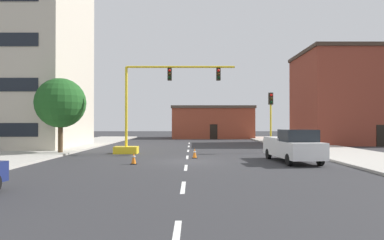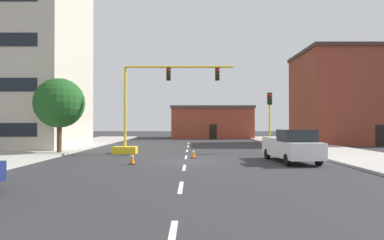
% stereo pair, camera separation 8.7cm
% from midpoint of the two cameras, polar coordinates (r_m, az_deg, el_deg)
% --- Properties ---
extents(ground_plane, '(160.00, 160.00, 0.00)m').
position_cam_midpoint_polar(ground_plane, '(21.15, -0.82, -6.95)').
color(ground_plane, '#2D2D30').
extents(sidewalk_left, '(6.00, 56.00, 0.14)m').
position_cam_midpoint_polar(sidewalk_left, '(31.59, -22.74, -4.66)').
color(sidewalk_left, '#B2ADA3').
rests_on(sidewalk_left, ground_plane).
extents(sidewalk_right, '(6.00, 56.00, 0.14)m').
position_cam_midpoint_polar(sidewalk_right, '(31.31, 21.87, -4.70)').
color(sidewalk_right, '#B2ADA3').
rests_on(sidewalk_right, ground_plane).
extents(lane_stripe_seg_0, '(0.16, 2.40, 0.01)m').
position_cam_midpoint_polar(lane_stripe_seg_0, '(7.41, -2.84, -19.07)').
color(lane_stripe_seg_0, silver).
rests_on(lane_stripe_seg_0, ground_plane).
extents(lane_stripe_seg_1, '(0.16, 2.40, 0.01)m').
position_cam_midpoint_polar(lane_stripe_seg_1, '(12.74, -1.51, -11.20)').
color(lane_stripe_seg_1, silver).
rests_on(lane_stripe_seg_1, ground_plane).
extents(lane_stripe_seg_2, '(0.16, 2.40, 0.01)m').
position_cam_midpoint_polar(lane_stripe_seg_2, '(18.18, -0.99, -7.99)').
color(lane_stripe_seg_2, silver).
rests_on(lane_stripe_seg_2, ground_plane).
extents(lane_stripe_seg_3, '(0.16, 2.40, 0.01)m').
position_cam_midpoint_polar(lane_stripe_seg_3, '(23.64, -0.71, -6.27)').
color(lane_stripe_seg_3, silver).
rests_on(lane_stripe_seg_3, ground_plane).
extents(lane_stripe_seg_4, '(0.16, 2.40, 0.01)m').
position_cam_midpoint_polar(lane_stripe_seg_4, '(29.12, -0.54, -5.19)').
color(lane_stripe_seg_4, silver).
rests_on(lane_stripe_seg_4, ground_plane).
extents(lane_stripe_seg_5, '(0.16, 2.40, 0.01)m').
position_cam_midpoint_polar(lane_stripe_seg_5, '(34.60, -0.42, -4.45)').
color(lane_stripe_seg_5, silver).
rests_on(lane_stripe_seg_5, ground_plane).
extents(lane_stripe_seg_6, '(0.16, 2.40, 0.01)m').
position_cam_midpoint_polar(lane_stripe_seg_6, '(40.09, -0.34, -3.92)').
color(lane_stripe_seg_6, silver).
rests_on(lane_stripe_seg_6, ground_plane).
extents(building_brick_center, '(12.63, 9.03, 5.01)m').
position_cam_midpoint_polar(building_brick_center, '(54.43, 3.50, -0.38)').
color(building_brick_center, brown).
rests_on(building_brick_center, ground_plane).
extents(building_row_right, '(13.35, 10.14, 10.65)m').
position_cam_midpoint_polar(building_row_right, '(43.88, 26.22, 3.39)').
color(building_row_right, brown).
rests_on(building_row_right, ground_plane).
extents(traffic_signal_gantry, '(9.34, 1.20, 6.83)m').
position_cam_midpoint_polar(traffic_signal_gantry, '(26.66, -8.33, -0.75)').
color(traffic_signal_gantry, yellow).
rests_on(traffic_signal_gantry, ground_plane).
extents(traffic_light_pole_right, '(0.32, 0.47, 4.80)m').
position_cam_midpoint_polar(traffic_light_pole_right, '(27.79, 13.19, 1.88)').
color(traffic_light_pole_right, yellow).
rests_on(traffic_light_pole_right, ground_plane).
extents(tree_left_near, '(3.79, 3.79, 5.81)m').
position_cam_midpoint_polar(tree_left_near, '(27.83, -21.10, 2.65)').
color(tree_left_near, '#4C3823').
rests_on(tree_left_near, ground_plane).
extents(pickup_truck_white, '(2.44, 5.55, 1.99)m').
position_cam_midpoint_polar(pickup_truck_white, '(21.51, 16.62, -4.22)').
color(pickup_truck_white, white).
rests_on(pickup_truck_white, ground_plane).
extents(traffic_cone_roadside_a, '(0.36, 0.36, 0.69)m').
position_cam_midpoint_polar(traffic_cone_roadside_a, '(22.96, 0.53, -5.60)').
color(traffic_cone_roadside_a, black).
rests_on(traffic_cone_roadside_a, ground_plane).
extents(traffic_cone_roadside_b, '(0.36, 0.36, 0.70)m').
position_cam_midpoint_polar(traffic_cone_roadside_b, '(19.91, -9.69, -6.34)').
color(traffic_cone_roadside_b, black).
rests_on(traffic_cone_roadside_b, ground_plane).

